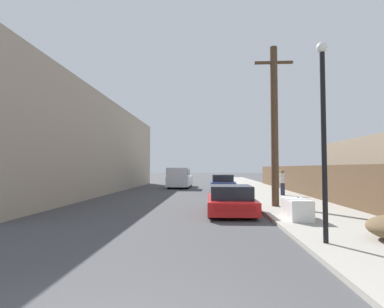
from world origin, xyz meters
TOP-DOWN VIEW (x-y plane):
  - sidewalk_curb at (5.30, 23.50)m, footprint 4.20×63.00m
  - discarded_fridge at (4.06, 8.19)m, footprint 0.75×1.65m
  - parked_sports_car_red at (1.87, 9.99)m, footprint 1.89×4.11m
  - car_parked_mid at (2.06, 21.53)m, footprint 1.88×4.46m
  - pickup_truck at (-1.80, 25.78)m, footprint 2.12×5.53m
  - utility_pole at (4.08, 11.64)m, footprint 1.80×0.34m
  - street_lamp at (3.75, 4.76)m, footprint 0.26×0.26m
  - wooden_fence at (7.25, 16.51)m, footprint 0.08×32.16m
  - building_left_block at (-9.72, 20.23)m, footprint 7.00×26.87m
  - pedestrian at (5.79, 17.30)m, footprint 0.34×0.34m

SIDE VIEW (x-z plane):
  - sidewalk_curb at x=5.30m, z-range 0.00..0.12m
  - discarded_fridge at x=4.06m, z-range 0.11..0.83m
  - parked_sports_car_red at x=1.87m, z-range -0.05..1.14m
  - car_parked_mid at x=2.06m, z-range -0.04..1.32m
  - pickup_truck at x=-1.80m, z-range -0.01..1.90m
  - pedestrian at x=5.79m, z-range 0.14..1.80m
  - wooden_fence at x=7.25m, z-range 0.12..2.05m
  - street_lamp at x=3.75m, z-range 0.50..5.36m
  - building_left_block at x=-9.72m, z-range 0.00..6.93m
  - utility_pole at x=4.08m, z-range 0.21..7.77m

